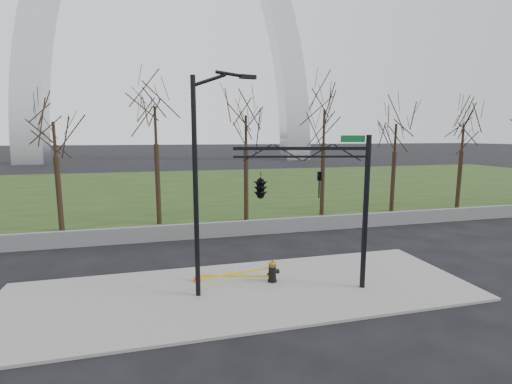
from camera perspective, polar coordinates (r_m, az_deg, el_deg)
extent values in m
plane|color=black|center=(14.47, -2.14, -15.52)|extent=(500.00, 500.00, 0.00)
cube|color=slate|center=(14.45, -2.14, -15.34)|extent=(18.00, 6.00, 0.10)
cube|color=#1F3513|center=(43.39, -10.59, 0.78)|extent=(120.00, 40.00, 0.06)
cube|color=#59595B|center=(21.78, -6.65, -5.92)|extent=(60.00, 0.30, 0.90)
cylinder|color=black|center=(15.23, 2.56, -13.70)|extent=(0.37, 0.37, 0.07)
cylinder|color=black|center=(15.12, 2.57, -12.67)|extent=(0.28, 0.28, 0.65)
cylinder|color=black|center=(15.21, 3.31, -12.32)|extent=(0.26, 0.23, 0.17)
cylinder|color=black|center=(15.03, 2.03, -12.72)|extent=(0.13, 0.13, 0.11)
cylinder|color=olive|center=(14.99, 2.58, -11.43)|extent=(0.33, 0.33, 0.07)
ellipsoid|color=olive|center=(14.97, 2.58, -11.20)|extent=(0.30, 0.30, 0.23)
cylinder|color=olive|center=(14.93, 2.59, -10.73)|extent=(0.07, 0.07, 0.09)
cube|color=red|center=(15.46, -9.19, -13.52)|extent=(0.38, 0.38, 0.03)
cone|color=red|center=(15.35, -9.22, -12.46)|extent=(0.24, 0.24, 0.58)
cylinder|color=white|center=(15.31, -9.23, -12.10)|extent=(0.18, 0.18, 0.09)
cylinder|color=black|center=(13.10, -9.44, 0.09)|extent=(0.18, 0.18, 8.00)
cylinder|color=black|center=(13.22, -7.44, 16.96)|extent=(1.27, 0.29, 0.56)
cylinder|color=black|center=(13.50, -3.79, 17.91)|extent=(1.21, 0.28, 0.22)
cube|color=black|center=(13.69, -1.29, 17.59)|extent=(0.62, 0.30, 0.14)
cylinder|color=black|center=(14.45, 16.76, -3.39)|extent=(0.20, 0.20, 6.00)
cube|color=black|center=(13.52, 7.11, 6.79)|extent=(4.92, 1.15, 0.12)
cube|color=black|center=(13.54, 7.09, 5.52)|extent=(4.91, 1.11, 0.08)
cube|color=#0C5926|center=(13.96, 14.93, 8.06)|extent=(0.89, 0.23, 0.25)
imported|color=black|center=(13.77, 9.88, 1.12)|extent=(0.20, 0.23, 1.00)
imported|color=black|center=(13.47, 0.70, 1.09)|extent=(1.03, 2.54, 1.00)
cube|color=#DDA90B|center=(14.43, -3.03, -12.59)|extent=(3.04, 0.55, 0.08)
cube|color=#DDA90B|center=(15.19, -3.37, -13.01)|extent=(2.95, 0.82, 0.08)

